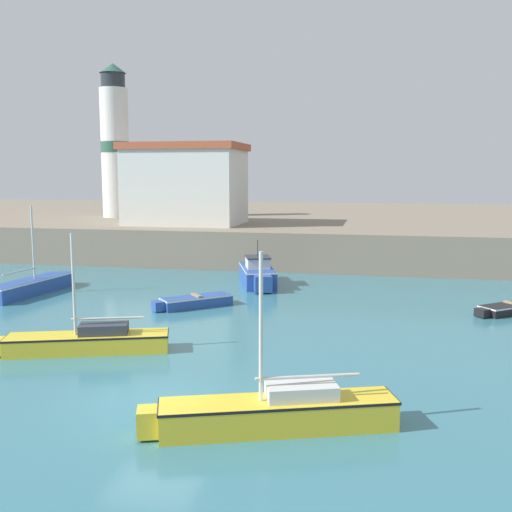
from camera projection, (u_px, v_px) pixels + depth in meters
The scene contains 10 objects.
ground_plane at pixel (153, 400), 16.52m from camera, with size 200.00×200.00×0.00m, color teal.
quay_seawall at pixel (315, 226), 56.81m from camera, with size 120.00×40.00×2.50m, color gray.
dinghy_blue_0 at pixel (195, 301), 27.93m from camera, with size 3.38×3.13×0.59m.
motorboat_blue_2 at pixel (258, 274), 33.39m from camera, with size 2.94×5.15×2.53m.
sailboat_yellow_4 at pixel (86, 341), 20.88m from camera, with size 6.07×2.94×4.18m.
dinghy_black_5 at pixel (511, 308), 26.73m from camera, with size 3.38×2.93×0.49m.
sailboat_yellow_6 at pixel (276, 412), 14.53m from camera, with size 6.22×3.01×4.40m.
sailboat_blue_7 at pixel (31, 286), 30.93m from camera, with size 1.92×6.03×4.58m.
lighthouse at pixel (115, 144), 50.23m from camera, with size 2.39×2.39×12.71m.
harbor_shed_mid_row at pixel (186, 184), 43.81m from camera, with size 8.42×6.16×5.86m.
Camera 1 is at (5.99, -14.91, 6.21)m, focal length 42.00 mm.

